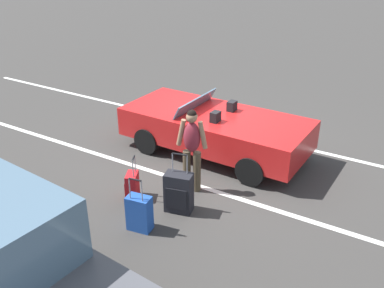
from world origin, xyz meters
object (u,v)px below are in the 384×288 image
at_px(suitcase_small_carryon, 132,185).
at_px(traveler_person, 192,146).
at_px(suitcase_medium_bright, 139,213).
at_px(suitcase_large_black, 179,193).
at_px(convertible_car, 207,127).

height_order(suitcase_small_carryon, traveler_person, traveler_person).
xyz_separation_m(suitcase_medium_bright, traveler_person, (-0.10, -1.50, 0.62)).
bearing_deg(suitcase_medium_bright, suitcase_large_black, -27.85).
bearing_deg(convertible_car, traveler_person, 111.10).
bearing_deg(suitcase_large_black, traveler_person, 179.06).
height_order(suitcase_large_black, traveler_person, traveler_person).
distance_m(suitcase_small_carryon, traveler_person, 1.33).
distance_m(convertible_car, suitcase_small_carryon, 2.45).
bearing_deg(suitcase_small_carryon, suitcase_medium_bright, 108.84).
xyz_separation_m(suitcase_small_carryon, traveler_person, (-0.81, -0.81, 0.68)).
bearing_deg(suitcase_medium_bright, suitcase_small_carryon, 36.43).
distance_m(convertible_car, traveler_person, 1.75).
relative_size(convertible_car, traveler_person, 2.53).
height_order(suitcase_medium_bright, suitcase_small_carryon, suitcase_medium_bright).
height_order(suitcase_large_black, suitcase_small_carryon, suitcase_large_black).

